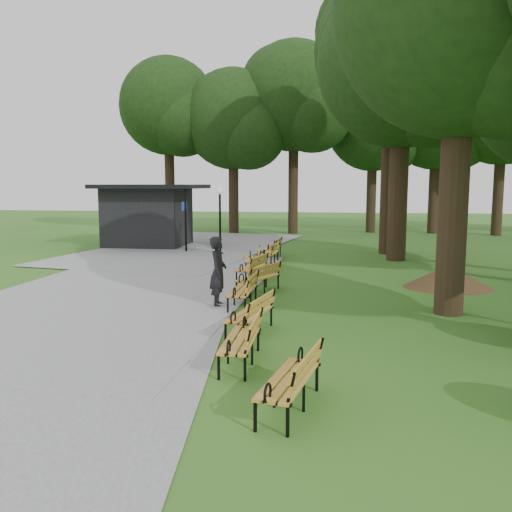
# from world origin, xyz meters

# --- Properties ---
(ground) EXTENTS (100.00, 100.00, 0.00)m
(ground) POSITION_xyz_m (0.00, 0.00, 0.00)
(ground) COLOR #2C621C
(ground) RESTS_ON ground
(path) EXTENTS (12.00, 38.00, 0.06)m
(path) POSITION_xyz_m (-4.00, 3.00, 0.03)
(path) COLOR gray
(path) RESTS_ON ground
(person) EXTENTS (0.50, 0.71, 1.86)m
(person) POSITION_xyz_m (-0.67, 1.25, 0.93)
(person) COLOR black
(person) RESTS_ON ground
(kiosk) EXTENTS (5.16, 4.50, 3.20)m
(kiosk) POSITION_xyz_m (-7.20, 14.51, 1.60)
(kiosk) COLOR black
(kiosk) RESTS_ON ground
(lamp_post) EXTENTS (0.32, 0.32, 3.08)m
(lamp_post) POSITION_xyz_m (-2.77, 11.63, 2.22)
(lamp_post) COLOR black
(lamp_post) RESTS_ON ground
(dirt_mound) EXTENTS (2.30, 2.30, 0.71)m
(dirt_mound) POSITION_xyz_m (5.90, 4.73, 0.36)
(dirt_mound) COLOR #47301C
(dirt_mound) RESTS_ON ground
(bench_0) EXTENTS (1.01, 1.99, 0.88)m
(bench_0) POSITION_xyz_m (1.70, -5.09, 0.44)
(bench_0) COLOR gold
(bench_0) RESTS_ON ground
(bench_1) EXTENTS (0.64, 1.90, 0.88)m
(bench_1) POSITION_xyz_m (0.67, -3.25, 0.44)
(bench_1) COLOR gold
(bench_1) RESTS_ON ground
(bench_2) EXTENTS (1.02, 1.99, 0.88)m
(bench_2) POSITION_xyz_m (0.55, -1.28, 0.44)
(bench_2) COLOR gold
(bench_2) RESTS_ON ground
(bench_3) EXTENTS (0.68, 1.91, 0.88)m
(bench_3) POSITION_xyz_m (-0.02, 1.24, 0.44)
(bench_3) COLOR gold
(bench_3) RESTS_ON ground
(bench_4) EXTENTS (1.37, 1.99, 0.88)m
(bench_4) POSITION_xyz_m (0.13, 3.21, 0.44)
(bench_4) COLOR gold
(bench_4) RESTS_ON ground
(bench_5) EXTENTS (1.02, 1.99, 0.88)m
(bench_5) POSITION_xyz_m (-0.35, 5.12, 0.44)
(bench_5) COLOR gold
(bench_5) RESTS_ON ground
(bench_6) EXTENTS (0.93, 1.98, 0.88)m
(bench_6) POSITION_xyz_m (-0.64, 7.15, 0.44)
(bench_6) COLOR gold
(bench_6) RESTS_ON ground
(bench_7) EXTENTS (0.77, 1.94, 0.88)m
(bench_7) POSITION_xyz_m (-0.20, 8.98, 0.44)
(bench_7) COLOR gold
(bench_7) RESTS_ON ground
(bench_8) EXTENTS (0.74, 1.93, 0.88)m
(bench_8) POSITION_xyz_m (-0.28, 10.93, 0.44)
(bench_8) COLOR gold
(bench_8) RESTS_ON ground
(lawn_tree_0) EXTENTS (6.10, 6.10, 10.37)m
(lawn_tree_0) POSITION_xyz_m (5.19, 1.21, 7.26)
(lawn_tree_0) COLOR black
(lawn_tree_0) RESTS_ON ground
(lawn_tree_2) EXTENTS (6.94, 6.94, 11.63)m
(lawn_tree_2) POSITION_xyz_m (5.01, 10.84, 8.10)
(lawn_tree_2) COLOR black
(lawn_tree_2) RESTS_ON ground
(lawn_tree_4) EXTENTS (7.04, 7.04, 12.72)m
(lawn_tree_4) POSITION_xyz_m (4.85, 13.04, 9.13)
(lawn_tree_4) COLOR black
(lawn_tree_4) RESTS_ON ground
(tree_backdrop) EXTENTS (36.48, 9.25, 16.22)m
(tree_backdrop) POSITION_xyz_m (6.20, 23.30, 8.11)
(tree_backdrop) COLOR black
(tree_backdrop) RESTS_ON ground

